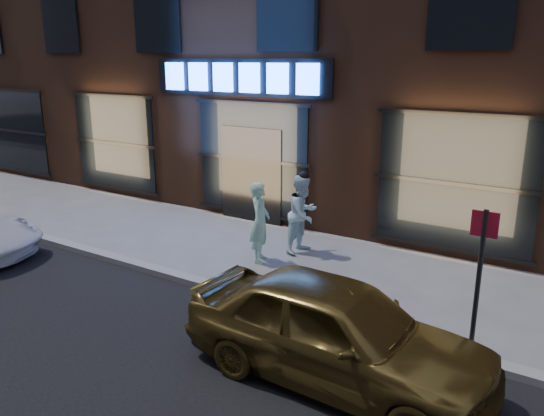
{
  "coord_description": "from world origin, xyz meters",
  "views": [
    {
      "loc": [
        7.5,
        -6.9,
        4.05
      ],
      "look_at": [
        2.09,
        1.6,
        1.2
      ],
      "focal_mm": 35.0,
      "sensor_mm": 36.0,
      "label": 1
    }
  ],
  "objects": [
    {
      "name": "storefront_building",
      "position": [
        -0.0,
        7.99,
        5.15
      ],
      "size": [
        30.2,
        8.28,
        10.3
      ],
      "color": "#54301E",
      "rests_on": "ground"
    },
    {
      "name": "ground",
      "position": [
        0.0,
        0.0,
        0.0
      ],
      "size": [
        90.0,
        90.0,
        0.0
      ],
      "primitive_type": "plane",
      "color": "slate",
      "rests_on": "ground"
    },
    {
      "name": "man_bowtie",
      "position": [
        1.76,
        1.66,
        0.83
      ],
      "size": [
        0.61,
        0.72,
        1.67
      ],
      "primitive_type": "imported",
      "rotation": [
        0.0,
        0.0,
        1.98
      ],
      "color": "#AEE5CA",
      "rests_on": "ground"
    },
    {
      "name": "curb",
      "position": [
        0.0,
        0.0,
        0.06
      ],
      "size": [
        60.0,
        0.25,
        0.12
      ],
      "primitive_type": "cube",
      "color": "gray",
      "rests_on": "ground"
    },
    {
      "name": "sign_post",
      "position": [
        6.31,
        0.12,
        1.31
      ],
      "size": [
        0.34,
        0.07,
        2.17
      ],
      "rotation": [
        0.0,
        0.0,
        -0.01
      ],
      "color": "#262628",
      "rests_on": "ground"
    },
    {
      "name": "gold_sedan",
      "position": [
        4.92,
        -1.33,
        0.69
      ],
      "size": [
        4.13,
        1.76,
        1.39
      ],
      "primitive_type": "imported",
      "rotation": [
        0.0,
        0.0,
        1.54
      ],
      "color": "brown",
      "rests_on": "ground"
    },
    {
      "name": "man_cap",
      "position": [
        2.23,
        2.61,
        0.85
      ],
      "size": [
        0.76,
        0.91,
        1.7
      ],
      "primitive_type": "imported",
      "rotation": [
        0.0,
        0.0,
        1.43
      ],
      "color": "white",
      "rests_on": "ground"
    }
  ]
}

